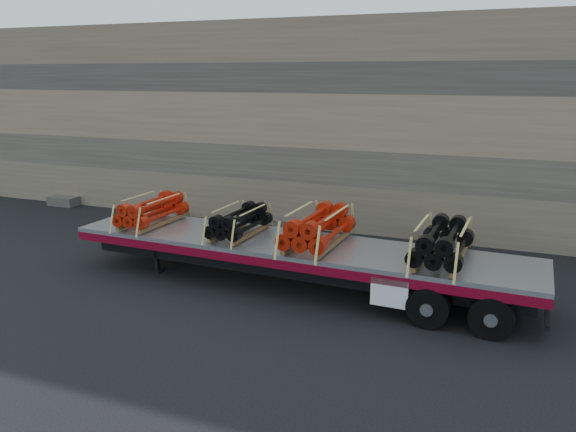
% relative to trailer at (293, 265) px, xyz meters
% --- Properties ---
extents(ground, '(120.00, 120.00, 0.00)m').
position_rel_trailer_xyz_m(ground, '(1.01, 0.29, -0.59)').
color(ground, black).
rests_on(ground, ground).
extents(rock_wall, '(44.00, 3.00, 7.00)m').
position_rel_trailer_xyz_m(rock_wall, '(1.01, 6.79, 2.91)').
color(rock_wall, '#7A6B54').
rests_on(rock_wall, ground).
extents(trailer, '(11.83, 2.70, 1.18)m').
position_rel_trailer_xyz_m(trailer, '(0.00, 0.00, 0.00)').
color(trailer, '#B5B8BD').
rests_on(trailer, ground).
extents(bundle_front, '(1.12, 2.12, 0.74)m').
position_rel_trailer_xyz_m(bundle_front, '(-4.25, 0.16, 0.96)').
color(bundle_front, '#BA1C09').
rests_on(bundle_front, trailer).
extents(bundle_midfront, '(1.04, 1.98, 0.69)m').
position_rel_trailer_xyz_m(bundle_midfront, '(-1.51, 0.06, 0.93)').
color(bundle_midfront, black).
rests_on(bundle_midfront, trailer).
extents(bundle_midrear, '(1.27, 2.41, 0.84)m').
position_rel_trailer_xyz_m(bundle_midrear, '(0.64, -0.02, 1.01)').
color(bundle_midrear, '#BA1C09').
rests_on(bundle_midrear, trailer).
extents(bundle_rear, '(1.22, 2.32, 0.81)m').
position_rel_trailer_xyz_m(bundle_rear, '(3.58, -0.13, 0.99)').
color(bundle_rear, black).
rests_on(bundle_rear, trailer).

